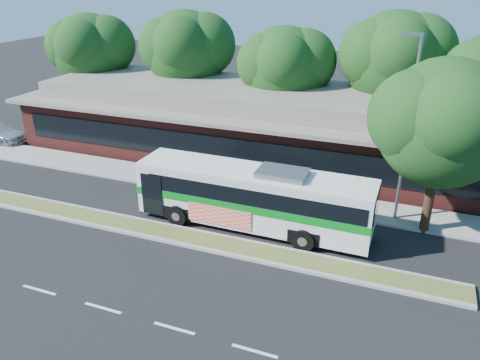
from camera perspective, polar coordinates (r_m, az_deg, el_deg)
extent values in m
plane|color=black|center=(22.11, -8.69, -7.48)|extent=(120.00, 120.00, 0.00)
cube|color=#445926|center=(22.52, -7.96, -6.59)|extent=(26.00, 1.10, 0.15)
cube|color=gray|center=(27.12, -2.13, -0.82)|extent=(44.00, 2.60, 0.12)
cube|color=black|center=(39.86, -24.57, 5.15)|extent=(14.00, 12.00, 0.01)
cube|color=maroon|center=(32.32, 2.44, 6.27)|extent=(32.00, 10.00, 3.20)
cube|color=#696359|center=(31.83, 2.50, 9.22)|extent=(33.20, 11.20, 0.24)
cube|color=#696359|center=(31.68, 2.52, 10.32)|extent=(30.00, 8.00, 1.00)
cube|color=black|center=(27.83, -0.91, 3.52)|extent=(30.00, 0.06, 1.60)
cylinder|color=slate|center=(23.24, 19.70, 5.19)|extent=(0.16, 0.16, 9.00)
cube|color=slate|center=(22.32, 20.30, 16.32)|extent=(0.90, 0.18, 0.14)
cylinder|color=black|center=(40.94, -17.15, 9.64)|extent=(0.44, 0.44, 3.99)
sphere|color=#113513|center=(40.24, -17.82, 14.78)|extent=(5.80, 5.80, 5.80)
sphere|color=#113513|center=(39.73, -15.97, 15.57)|extent=(4.52, 4.52, 4.52)
cylinder|color=black|center=(37.48, -6.34, 9.45)|extent=(0.44, 0.44, 4.20)
sphere|color=#113513|center=(36.70, -6.62, 15.35)|extent=(6.00, 6.00, 6.00)
sphere|color=#113513|center=(36.44, -4.36, 16.14)|extent=(4.68, 4.68, 4.68)
cylinder|color=black|center=(33.78, 5.18, 7.50)|extent=(0.44, 0.44, 3.78)
sphere|color=#113513|center=(32.94, 5.41, 13.46)|extent=(5.60, 5.60, 5.60)
sphere|color=#113513|center=(32.95, 7.82, 14.14)|extent=(4.37, 4.37, 4.37)
cylinder|color=black|center=(33.53, 17.33, 6.94)|extent=(0.44, 0.44, 4.41)
sphere|color=#113513|center=(32.64, 18.22, 13.75)|extent=(6.20, 6.20, 6.20)
sphere|color=#113513|center=(32.98, 20.87, 14.37)|extent=(4.84, 4.84, 4.84)
cube|color=silver|center=(22.37, 1.57, -2.03)|extent=(11.39, 2.51, 2.62)
cube|color=black|center=(22.06, 2.28, -0.93)|extent=(10.48, 2.55, 0.78)
cube|color=silver|center=(21.87, 1.60, 0.78)|extent=(11.41, 2.53, 0.25)
cube|color=#057518|center=(22.41, 1.57, -2.21)|extent=(11.45, 2.56, 0.36)
cube|color=black|center=(24.59, -11.00, 0.81)|extent=(0.07, 2.13, 1.62)
cube|color=black|center=(21.06, 16.34, -2.95)|extent=(0.07, 1.98, 1.05)
cube|color=#DB408C|center=(22.08, -2.58, -4.41)|extent=(3.22, 0.07, 0.95)
cube|color=slate|center=(21.38, 5.19, 0.83)|extent=(2.29, 1.53, 0.28)
cylinder|color=black|center=(23.24, -7.65, -4.27)|extent=(1.04, 0.35, 1.04)
cylinder|color=black|center=(25.10, -5.06, -1.89)|extent=(1.04, 0.35, 1.04)
cylinder|color=black|center=(21.20, 7.70, -7.27)|extent=(1.04, 0.35, 1.04)
cylinder|color=black|center=(23.22, 9.18, -4.39)|extent=(1.04, 0.35, 1.04)
cylinder|color=black|center=(23.56, 22.10, -1.93)|extent=(0.44, 0.44, 3.69)
sphere|color=#113513|center=(22.34, 23.51, 6.34)|extent=(5.74, 5.74, 5.74)
sphere|color=#113513|center=(22.74, 26.93, 7.22)|extent=(4.48, 4.48, 4.48)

